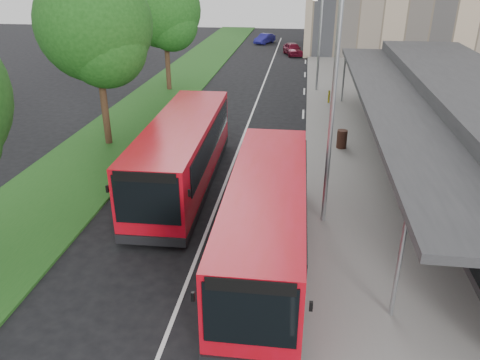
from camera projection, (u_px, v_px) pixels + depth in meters
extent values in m
plane|color=black|center=(202.00, 244.00, 16.25)|extent=(120.00, 120.00, 0.00)
cube|color=gray|center=(342.00, 99.00, 33.47)|extent=(5.00, 80.00, 0.15)
cube|color=#1D4E19|center=(166.00, 93.00, 35.06)|extent=(5.00, 80.00, 0.10)
cube|color=silver|center=(251.00, 117.00, 29.73)|extent=(0.12, 70.00, 0.01)
cube|color=silver|center=(296.00, 287.00, 14.05)|extent=(0.12, 2.00, 0.01)
cube|color=silver|center=(300.00, 198.00, 19.44)|extent=(0.12, 2.00, 0.01)
cube|color=silver|center=(302.00, 147.00, 24.84)|extent=(0.12, 2.00, 0.01)
cube|color=silver|center=(303.00, 114.00, 30.23)|extent=(0.12, 2.00, 0.01)
cube|color=silver|center=(304.00, 91.00, 35.63)|extent=(0.12, 2.00, 0.01)
cube|color=silver|center=(305.00, 75.00, 41.02)|extent=(0.12, 2.00, 0.01)
cube|color=silver|center=(305.00, 62.00, 46.41)|extent=(0.12, 2.00, 0.01)
cube|color=silver|center=(306.00, 51.00, 51.81)|extent=(0.12, 2.00, 0.01)
cube|color=silver|center=(306.00, 43.00, 57.20)|extent=(0.12, 2.00, 0.01)
cube|color=#2C2C2F|center=(474.00, 129.00, 21.26)|extent=(5.00, 26.00, 4.00)
cube|color=black|center=(415.00, 135.00, 21.74)|extent=(0.06, 24.00, 2.20)
cube|color=#2C2C2F|center=(392.00, 98.00, 21.18)|extent=(2.80, 26.00, 0.25)
cylinder|color=#979B9F|center=(398.00, 269.00, 12.14)|extent=(0.12, 0.12, 3.30)
cylinder|color=#979B9F|center=(343.00, 80.00, 31.92)|extent=(0.12, 0.12, 3.30)
cylinder|color=#321F14|center=(104.00, 105.00, 24.27)|extent=(0.36, 0.36, 4.40)
sphere|color=#164612|center=(94.00, 24.00, 22.59)|extent=(5.61, 5.61, 5.61)
sphere|color=#164612|center=(105.00, 47.00, 22.57)|extent=(4.00, 4.00, 4.00)
sphere|color=#164612|center=(91.00, 37.00, 23.39)|extent=(4.40, 4.40, 4.40)
cylinder|color=#321F14|center=(168.00, 63.00, 35.12)|extent=(0.36, 0.36, 4.12)
sphere|color=#164612|center=(164.00, 10.00, 33.54)|extent=(5.25, 5.25, 5.25)
sphere|color=#164612|center=(172.00, 25.00, 33.50)|extent=(3.75, 3.75, 3.75)
sphere|color=#164612|center=(160.00, 19.00, 34.33)|extent=(4.12, 4.12, 4.12)
cylinder|color=#979B9F|center=(332.00, 117.00, 15.79)|extent=(0.16, 0.16, 8.00)
cylinder|color=#979B9F|center=(320.00, 35.00, 33.77)|extent=(0.16, 0.16, 8.00)
cube|color=#B3091B|center=(266.00, 216.00, 14.81)|extent=(2.44, 9.87, 2.49)
cube|color=black|center=(266.00, 249.00, 15.32)|extent=(2.46, 9.89, 0.28)
cube|color=black|center=(250.00, 316.00, 10.25)|extent=(2.11, 0.07, 1.64)
cube|color=black|center=(276.00, 149.00, 19.09)|extent=(2.06, 0.07, 1.22)
cube|color=black|center=(230.00, 198.00, 15.01)|extent=(0.13, 8.44, 1.13)
cube|color=black|center=(305.00, 202.00, 14.74)|extent=(0.13, 8.44, 1.13)
cube|color=black|center=(250.00, 287.00, 9.91)|extent=(1.97, 0.06, 0.33)
cube|color=black|center=(193.00, 296.00, 10.49)|extent=(0.08, 0.08, 0.23)
cube|color=black|center=(311.00, 306.00, 10.19)|extent=(0.08, 0.08, 0.23)
cylinder|color=black|center=(220.00, 309.00, 12.53)|extent=(0.29, 0.85, 0.84)
cylinder|color=black|center=(294.00, 316.00, 12.31)|extent=(0.29, 0.85, 0.84)
cylinder|color=black|center=(247.00, 201.00, 18.28)|extent=(0.29, 0.85, 0.84)
cylinder|color=black|center=(297.00, 204.00, 18.05)|extent=(0.29, 0.85, 0.84)
cube|color=#B3091B|center=(183.00, 151.00, 19.83)|extent=(2.68, 10.32, 2.59)
cube|color=black|center=(184.00, 178.00, 20.36)|extent=(2.70, 10.34, 0.29)
cube|color=black|center=(147.00, 201.00, 15.07)|extent=(2.20, 0.10, 1.71)
cube|color=black|center=(204.00, 108.00, 24.30)|extent=(2.15, 0.10, 1.27)
cube|color=black|center=(155.00, 137.00, 20.02)|extent=(0.25, 8.80, 1.17)
cube|color=black|center=(212.00, 139.00, 19.77)|extent=(0.25, 8.80, 1.17)
cube|color=black|center=(150.00, 241.00, 15.70)|extent=(2.45, 0.14, 0.34)
cube|color=black|center=(144.00, 177.00, 14.71)|extent=(2.05, 0.09, 0.34)
cube|color=black|center=(107.00, 189.00, 15.30)|extent=(0.08, 0.08, 0.24)
cube|color=black|center=(189.00, 193.00, 15.02)|extent=(0.08, 0.08, 0.24)
cylinder|color=black|center=(137.00, 212.00, 17.44)|extent=(0.31, 0.89, 0.88)
cylinder|color=black|center=(191.00, 215.00, 17.23)|extent=(0.31, 0.89, 0.88)
cylinder|color=black|center=(178.00, 148.00, 23.43)|extent=(0.31, 0.89, 0.88)
cylinder|color=black|center=(219.00, 150.00, 23.22)|extent=(0.31, 0.89, 0.88)
cylinder|color=#381F17|center=(342.00, 139.00, 24.13)|extent=(0.69, 0.69, 0.94)
cylinder|color=#FFEC0D|center=(329.00, 97.00, 32.02)|extent=(0.17, 0.17, 0.85)
imported|color=maroon|center=(293.00, 49.00, 49.49)|extent=(2.48, 4.04, 1.29)
imported|color=navy|center=(265.00, 39.00, 56.82)|extent=(2.49, 3.68, 1.15)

